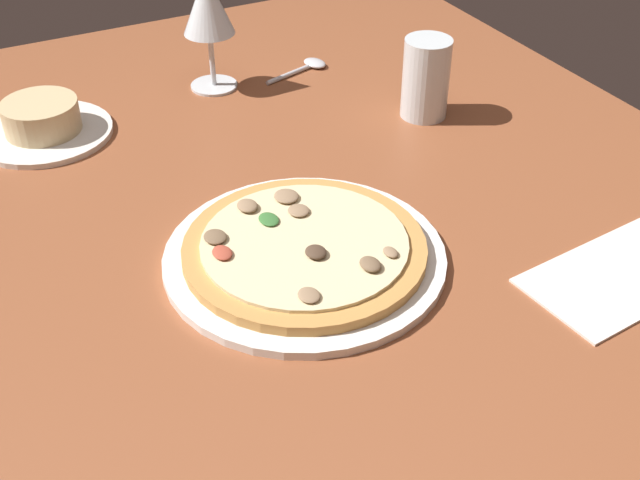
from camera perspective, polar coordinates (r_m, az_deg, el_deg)
dining_table at (r=88.50cm, az=1.07°, el=-2.73°), size 150.00×110.00×4.00cm
pizza_main at (r=87.05cm, az=-1.11°, el=-0.82°), size 30.33×30.33×3.40cm
ramekin_on_saucer at (r=115.78cm, az=-18.82°, el=7.77°), size 17.98×17.98×4.92cm
wine_glass_near at (r=119.96cm, az=-7.86°, el=15.78°), size 7.36×7.36×17.23cm
water_glass at (r=114.49cm, az=7.39°, el=10.91°), size 6.48×6.48×11.11cm
paper_menu at (r=91.43cm, az=20.43°, el=-2.25°), size 13.67×22.58×0.30cm
spoon at (r=129.20cm, az=-0.86°, el=12.06°), size 5.45×11.42×1.00cm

